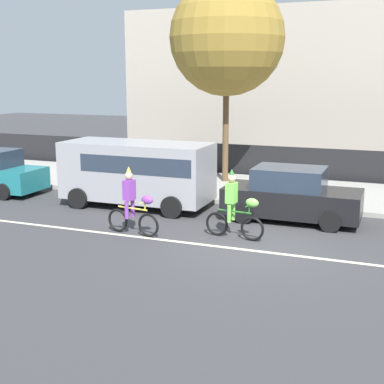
{
  "coord_description": "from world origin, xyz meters",
  "views": [
    {
      "loc": [
        3.32,
        -13.12,
        4.34
      ],
      "look_at": [
        -2.24,
        1.2,
        1.0
      ],
      "focal_mm": 50.0,
      "sensor_mm": 36.0,
      "label": 1
    }
  ],
  "objects_px": {
    "parade_cyclist_lime": "(235,208)",
    "parked_van_grey": "(139,169)",
    "parade_cyclist_purple": "(133,205)",
    "parked_car_black": "(291,196)"
  },
  "relations": [
    {
      "from": "parade_cyclist_purple",
      "to": "parade_cyclist_lime",
      "type": "bearing_deg",
      "value": 13.97
    },
    {
      "from": "parade_cyclist_lime",
      "to": "parked_van_grey",
      "type": "xyz_separation_m",
      "value": [
        -4.07,
        2.34,
        0.44
      ]
    },
    {
      "from": "parade_cyclist_lime",
      "to": "parked_van_grey",
      "type": "relative_size",
      "value": 0.38
    },
    {
      "from": "parade_cyclist_purple",
      "to": "parade_cyclist_lime",
      "type": "xyz_separation_m",
      "value": [
        2.74,
        0.68,
        0.0
      ]
    },
    {
      "from": "parade_cyclist_lime",
      "to": "parked_van_grey",
      "type": "height_order",
      "value": "parked_van_grey"
    },
    {
      "from": "parked_van_grey",
      "to": "parade_cyclist_lime",
      "type": "bearing_deg",
      "value": -29.84
    },
    {
      "from": "parade_cyclist_purple",
      "to": "parked_van_grey",
      "type": "bearing_deg",
      "value": 113.72
    },
    {
      "from": "parade_cyclist_purple",
      "to": "parked_van_grey",
      "type": "distance_m",
      "value": 3.33
    },
    {
      "from": "parade_cyclist_purple",
      "to": "parked_car_black",
      "type": "relative_size",
      "value": 0.47
    },
    {
      "from": "parade_cyclist_purple",
      "to": "parked_car_black",
      "type": "bearing_deg",
      "value": 39.05
    }
  ]
}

